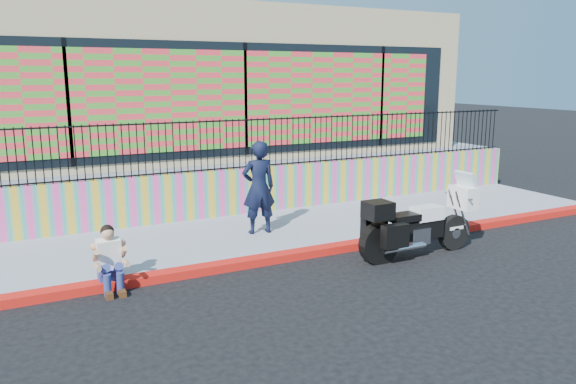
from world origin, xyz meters
TOP-DOWN VIEW (x-y plane):
  - ground at (0.00, 0.00)m, footprint 90.00×90.00m
  - red_curb at (0.00, 0.00)m, footprint 16.00×0.30m
  - sidewalk at (0.00, 1.65)m, footprint 16.00×3.00m
  - mural_wall at (0.00, 3.25)m, footprint 16.00×0.20m
  - metal_fence at (0.00, 3.25)m, footprint 15.80×0.04m
  - elevated_platform at (0.00, 8.35)m, footprint 16.00×10.00m
  - storefront_building at (0.00, 8.13)m, footprint 14.00×8.06m
  - police_motorcycle at (1.41, -0.94)m, footprint 2.54×0.84m
  - police_officer at (-0.83, 1.48)m, footprint 0.76×0.54m
  - seated_man at (-4.18, -0.13)m, footprint 0.54×0.71m

SIDE VIEW (x-z plane):
  - ground at x=0.00m, z-range 0.00..0.00m
  - red_curb at x=0.00m, z-range 0.00..0.15m
  - sidewalk at x=0.00m, z-range 0.00..0.15m
  - seated_man at x=-4.18m, z-range -0.08..0.98m
  - elevated_platform at x=0.00m, z-range 0.00..1.25m
  - police_motorcycle at x=1.41m, z-range -0.13..1.45m
  - mural_wall at x=0.00m, z-range 0.15..1.25m
  - police_officer at x=-0.83m, z-range 0.15..2.12m
  - metal_fence at x=0.00m, z-range 1.25..2.45m
  - storefront_building at x=0.00m, z-range 1.25..5.25m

